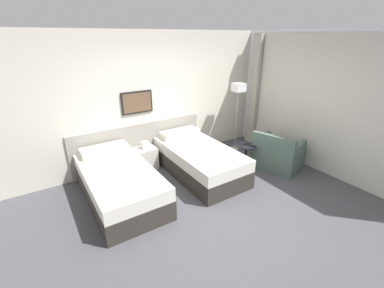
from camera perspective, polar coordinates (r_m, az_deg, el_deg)
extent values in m
plane|color=#47474C|center=(4.41, 4.41, -13.06)|extent=(16.00, 16.00, 0.00)
cube|color=beige|center=(5.47, -8.30, 9.64)|extent=(10.00, 0.06, 2.70)
cube|color=gray|center=(5.55, -11.35, -0.09)|extent=(2.83, 0.04, 0.91)
cube|color=black|center=(5.27, -12.13, 9.03)|extent=(0.64, 0.03, 0.44)
cube|color=brown|center=(5.26, -12.06, 9.00)|extent=(0.58, 0.01, 0.38)
cube|color=white|center=(5.60, 28.65, 7.40)|extent=(0.06, 4.51, 2.70)
cube|color=beige|center=(5.57, 28.36, 7.06)|extent=(0.03, 4.15, 2.64)
cube|color=#A8A393|center=(6.61, 13.57, 11.28)|extent=(0.10, 0.24, 2.64)
cube|color=#332D28|center=(4.58, -15.59, -9.86)|extent=(1.05, 2.01, 0.34)
cube|color=silver|center=(4.44, -15.97, -6.79)|extent=(1.04, 1.99, 0.23)
cube|color=silver|center=(5.04, -18.91, -1.22)|extent=(0.84, 0.34, 0.13)
cube|color=#332D28|center=(5.18, 1.68, -4.87)|extent=(1.05, 2.01, 0.34)
cube|color=silver|center=(5.06, 1.71, -2.04)|extent=(1.04, 1.99, 0.23)
cube|color=silver|center=(5.59, -2.76, 2.43)|extent=(0.84, 0.34, 0.13)
cube|color=beige|center=(5.44, -10.20, -3.13)|extent=(0.42, 0.36, 0.46)
cube|color=white|center=(5.31, -10.42, -0.22)|extent=(0.14, 0.14, 0.14)
cylinder|color=#9E9993|center=(6.44, 9.41, -0.95)|extent=(0.24, 0.24, 0.02)
cylinder|color=#9E9993|center=(6.19, 9.83, 5.07)|extent=(0.02, 0.02, 1.40)
cube|color=white|center=(6.00, 10.34, 12.28)|extent=(0.25, 0.25, 0.18)
cylinder|color=black|center=(5.61, 11.63, -4.96)|extent=(0.27, 0.27, 0.01)
cylinder|color=black|center=(5.50, 11.82, -2.75)|extent=(0.05, 0.05, 0.47)
cylinder|color=black|center=(5.40, 12.03, -0.43)|extent=(0.41, 0.41, 0.02)
cube|color=#4C6056|center=(5.76, 18.54, -2.64)|extent=(1.06, 1.09, 0.43)
cube|color=#4C6056|center=(5.29, 17.57, -0.11)|extent=(0.36, 0.87, 0.37)
cube|color=#4C6056|center=(5.54, 22.66, -0.87)|extent=(0.70, 0.30, 0.18)
cube|color=#4C6056|center=(5.78, 15.34, 1.10)|extent=(0.70, 0.30, 0.18)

